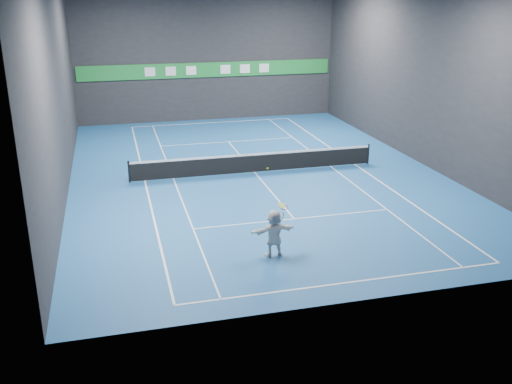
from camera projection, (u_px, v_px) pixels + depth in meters
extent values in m
plane|color=#19508E|center=(255.00, 173.00, 28.83)|extent=(26.00, 26.00, 0.00)
cube|color=#242326|center=(208.00, 55.00, 39.18)|extent=(18.00, 0.10, 9.00)
cube|color=#242326|center=(374.00, 155.00, 15.47)|extent=(18.00, 0.10, 9.00)
cube|color=#242326|center=(58.00, 91.00, 25.19)|extent=(0.10, 26.00, 9.00)
cube|color=#242326|center=(423.00, 76.00, 29.45)|extent=(0.10, 26.00, 9.00)
cube|color=white|center=(348.00, 282.00, 17.98)|extent=(10.98, 0.08, 0.01)
cube|color=white|center=(212.00, 123.00, 39.67)|extent=(10.98, 0.08, 0.01)
cube|color=white|center=(145.00, 181.00, 27.53)|extent=(0.08, 23.78, 0.01)
cube|color=white|center=(355.00, 165.00, 30.13)|extent=(0.08, 23.78, 0.01)
cube|color=white|center=(173.00, 179.00, 27.86)|extent=(0.06, 23.78, 0.01)
cube|color=white|center=(331.00, 166.00, 29.80)|extent=(0.06, 23.78, 0.01)
cube|color=white|center=(294.00, 219.00, 22.99)|extent=(8.23, 0.06, 0.01)
cube|color=white|center=(229.00, 142.00, 34.67)|extent=(8.23, 0.06, 0.01)
cube|color=white|center=(255.00, 172.00, 28.83)|extent=(0.06, 12.80, 0.01)
imported|color=white|center=(274.00, 233.00, 19.54)|extent=(1.60, 0.61, 1.69)
sphere|color=#C4DA24|center=(268.00, 168.00, 18.80)|extent=(0.07, 0.07, 0.07)
cylinder|color=black|center=(129.00, 172.00, 27.18)|extent=(0.10, 0.10, 1.07)
cylinder|color=black|center=(368.00, 154.00, 30.12)|extent=(0.10, 0.10, 1.07)
cube|color=black|center=(255.00, 164.00, 28.67)|extent=(12.40, 0.03, 0.86)
cube|color=white|center=(255.00, 154.00, 28.51)|extent=(12.40, 0.04, 0.10)
cube|color=#1D8533|center=(208.00, 70.00, 39.46)|extent=(17.64, 0.06, 1.00)
cube|color=silver|center=(150.00, 72.00, 38.46)|extent=(0.70, 0.04, 0.60)
cube|color=white|center=(171.00, 71.00, 38.79)|extent=(0.70, 0.04, 0.60)
cube|color=white|center=(191.00, 70.00, 39.12)|extent=(0.70, 0.04, 0.60)
cube|color=white|center=(225.00, 69.00, 39.69)|extent=(0.70, 0.04, 0.60)
cube|color=white|center=(245.00, 69.00, 40.02)|extent=(0.70, 0.04, 0.60)
cube|color=white|center=(264.00, 68.00, 40.35)|extent=(0.70, 0.04, 0.60)
torus|color=red|center=(284.00, 207.00, 19.37)|extent=(0.43, 0.42, 0.12)
cylinder|color=#CBEB53|center=(282.00, 205.00, 19.32)|extent=(0.37, 0.33, 0.19)
cylinder|color=#B51E13|center=(283.00, 214.00, 19.45)|extent=(0.09, 0.11, 0.18)
cylinder|color=yellow|center=(282.00, 218.00, 19.47)|extent=(0.08, 0.17, 0.25)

